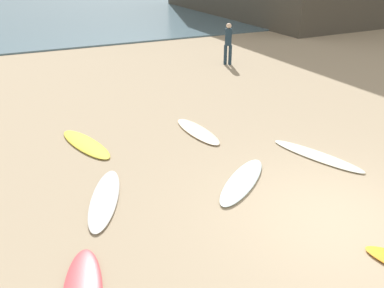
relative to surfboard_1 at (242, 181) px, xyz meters
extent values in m
plane|color=tan|center=(0.84, -1.86, -0.04)|extent=(120.00, 120.00, 0.00)
cube|color=slate|center=(0.84, 34.52, 0.00)|extent=(120.00, 40.00, 0.08)
ellipsoid|color=white|center=(0.00, 0.00, 0.00)|extent=(2.00, 1.78, 0.09)
ellipsoid|color=silver|center=(2.23, 0.27, -0.01)|extent=(1.24, 2.39, 0.06)
ellipsoid|color=white|center=(-2.79, 0.58, 0.00)|extent=(1.33, 2.26, 0.08)
ellipsoid|color=#F8E5C4|center=(0.29, 2.74, 0.00)|extent=(0.72, 2.03, 0.08)
ellipsoid|color=yellow|center=(-2.60, 3.24, -0.01)|extent=(1.14, 2.25, 0.07)
cylinder|color=#1E3342|center=(4.67, 8.62, 0.37)|extent=(0.14, 0.14, 0.82)
cylinder|color=#1E3342|center=(4.50, 8.73, 0.37)|extent=(0.14, 0.14, 0.82)
cylinder|color=#1E3342|center=(4.59, 8.68, 1.12)|extent=(0.39, 0.39, 0.68)
sphere|color=beige|center=(4.59, 8.68, 1.57)|extent=(0.22, 0.22, 0.22)
camera|label=1|loc=(-4.11, -6.25, 4.40)|focal=38.18mm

